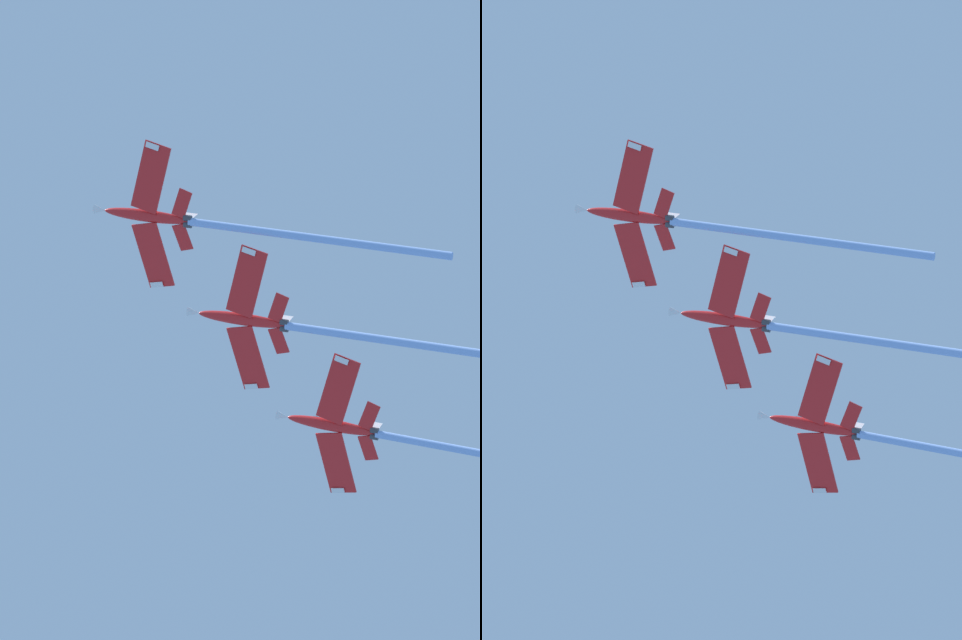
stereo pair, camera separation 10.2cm
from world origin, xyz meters
TOP-DOWN VIEW (x-y plane):
  - jet_lead at (4.18, 15.05)m, footprint 42.13×23.20m
  - jet_second at (11.47, 30.24)m, footprint 41.69×22.58m
  - jet_third at (16.31, 46.15)m, footprint 39.62×22.39m

SIDE VIEW (x-z plane):
  - jet_third at x=16.31m, z-range 157.03..175.32m
  - jet_second at x=11.47m, z-range 160.89..179.54m
  - jet_lead at x=4.18m, z-range 167.40..186.28m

